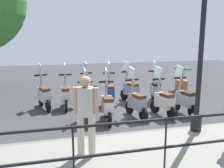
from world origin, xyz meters
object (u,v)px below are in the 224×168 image
(pedestrian_distant, at_px, (86,110))
(scooter_near_3, at_px, (108,106))
(scooter_near_1, at_px, (164,101))
(scooter_near_0, at_px, (185,99))
(scooter_far_3, at_px, (90,92))
(potted_palm, at_px, (182,80))
(scooter_near_4, at_px, (87,106))
(lamp_post_near, at_px, (201,46))
(scooter_far_2, at_px, (110,92))
(scooter_near_2, at_px, (136,102))
(scooter_far_0, at_px, (155,89))
(scooter_far_1, at_px, (130,90))
(scooter_far_5, at_px, (44,95))
(scooter_far_4, at_px, (66,95))

(pedestrian_distant, distance_m, scooter_near_3, 2.47)
(pedestrian_distant, distance_m, scooter_near_1, 3.57)
(scooter_near_0, height_order, scooter_far_3, same)
(potted_palm, distance_m, scooter_near_4, 5.78)
(lamp_post_near, height_order, pedestrian_distant, lamp_post_near)
(scooter_near_3, distance_m, scooter_far_2, 1.69)
(scooter_near_3, height_order, scooter_near_4, same)
(potted_palm, relative_size, scooter_near_1, 0.69)
(scooter_near_2, xyz_separation_m, scooter_far_2, (1.51, 0.47, 0.00))
(scooter_near_4, bearing_deg, scooter_near_0, -88.95)
(scooter_near_0, relative_size, scooter_near_1, 1.00)
(scooter_far_0, relative_size, scooter_far_3, 1.00)
(scooter_near_2, bearing_deg, scooter_near_3, 85.96)
(scooter_far_0, bearing_deg, scooter_far_1, 92.97)
(scooter_far_5, bearing_deg, scooter_far_3, -105.47)
(scooter_far_3, bearing_deg, scooter_far_4, 86.45)
(scooter_far_2, relative_size, scooter_far_5, 1.00)
(pedestrian_distant, xyz_separation_m, potted_palm, (5.49, -5.17, -0.63))
(lamp_post_near, distance_m, scooter_far_5, 5.26)
(lamp_post_near, height_order, scooter_far_5, lamp_post_near)
(pedestrian_distant, distance_m, scooter_far_2, 4.12)
(scooter_far_3, bearing_deg, scooter_near_2, -160.40)
(lamp_post_near, relative_size, scooter_far_5, 3.02)
(scooter_near_1, distance_m, scooter_far_1, 1.85)
(scooter_far_1, bearing_deg, scooter_near_4, 114.90)
(scooter_far_0, xyz_separation_m, scooter_far_3, (0.15, 2.45, 0.00))
(potted_palm, xyz_separation_m, scooter_near_1, (-3.25, 2.45, 0.04))
(lamp_post_near, xyz_separation_m, scooter_far_1, (3.39, 0.59, -1.74))
(scooter_near_2, distance_m, scooter_far_0, 2.01)
(potted_palm, bearing_deg, scooter_near_1, 142.95)
(scooter_far_0, relative_size, scooter_far_2, 1.00)
(lamp_post_near, height_order, scooter_far_1, lamp_post_near)
(lamp_post_near, relative_size, scooter_near_1, 3.02)
(scooter_far_0, relative_size, scooter_far_5, 1.00)
(scooter_far_0, xyz_separation_m, scooter_far_5, (0.09, 4.02, 0.00))
(scooter_near_0, distance_m, scooter_near_3, 2.52)
(scooter_near_2, xyz_separation_m, scooter_near_4, (-0.01, 1.52, 0.00))
(potted_palm, relative_size, scooter_far_0, 0.69)
(scooter_near_1, relative_size, scooter_near_4, 1.00)
(lamp_post_near, xyz_separation_m, scooter_far_3, (3.38, 2.12, -1.74))
(scooter_far_0, distance_m, scooter_far_4, 3.30)
(scooter_far_3, distance_m, scooter_far_5, 1.57)
(lamp_post_near, distance_m, scooter_near_4, 3.47)
(scooter_near_0, relative_size, scooter_far_5, 1.00)
(lamp_post_near, height_order, scooter_near_0, lamp_post_near)
(pedestrian_distant, relative_size, scooter_near_3, 1.03)
(potted_palm, relative_size, scooter_near_3, 0.69)
(scooter_near_1, bearing_deg, scooter_near_3, 77.17)
(scooter_near_0, bearing_deg, scooter_near_3, 82.60)
(potted_palm, height_order, scooter_far_0, scooter_far_0)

